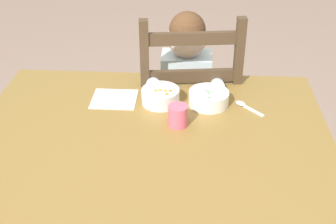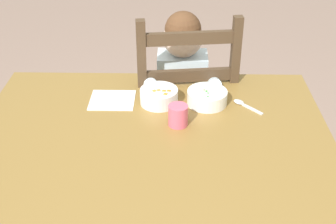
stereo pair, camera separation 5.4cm
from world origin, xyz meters
TOP-DOWN VIEW (x-y plane):
  - dining_table at (0.00, 0.00)m, footprint 1.24×0.92m
  - dining_chair at (0.12, 0.51)m, footprint 0.47×0.47m
  - child_figure at (0.11, 0.50)m, footprint 0.32×0.31m
  - bowl_of_peas at (0.20, 0.21)m, footprint 0.15×0.15m
  - bowl_of_carrots at (0.02, 0.21)m, footprint 0.14×0.14m
  - spoon at (0.34, 0.20)m, footprint 0.11×0.12m
  - drinking_cup at (0.09, 0.06)m, footprint 0.07×0.07m
  - paper_napkin at (-0.16, 0.23)m, footprint 0.17×0.15m

SIDE VIEW (x-z plane):
  - dining_chair at x=0.12m, z-range -0.03..0.96m
  - dining_table at x=0.00m, z-range 0.26..0.97m
  - child_figure at x=0.11m, z-range 0.15..1.12m
  - paper_napkin at x=-0.16m, z-range 0.71..0.71m
  - spoon at x=0.34m, z-range 0.71..0.72m
  - bowl_of_peas at x=0.20m, z-range 0.71..0.77m
  - bowl_of_carrots at x=0.02m, z-range 0.71..0.77m
  - drinking_cup at x=0.09m, z-range 0.71..0.79m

